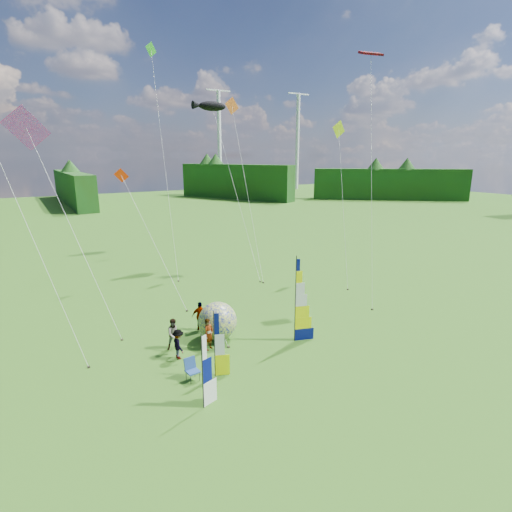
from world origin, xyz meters
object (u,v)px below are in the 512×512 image
side_banner_left (214,345)px  spectator_c (178,344)px  bol_inflatable (218,321)px  kite_whale (234,179)px  spectator_a (209,334)px  spectator_d (200,316)px  side_banner_far (203,373)px  camp_chair (193,370)px  spectator_b (174,334)px  feather_banner_main (295,301)px

side_banner_left → spectator_c: 2.96m
side_banner_left → bol_inflatable: bearing=84.2°
kite_whale → spectator_a: bearing=-119.3°
bol_inflatable → spectator_d: 1.83m
side_banner_left → spectator_d: (1.61, 5.52, -0.77)m
kite_whale → side_banner_far: bearing=-117.8°
bol_inflatable → camp_chair: 4.77m
spectator_b → kite_whale: 19.37m
bol_inflatable → kite_whale: kite_whale is taller
side_banner_far → spectator_b: (0.86, 6.03, -0.80)m
spectator_a → spectator_d: (0.68, 2.73, -0.01)m
spectator_b → spectator_d: 2.87m
spectator_b → spectator_a: bearing=-27.4°
camp_chair → side_banner_left: bearing=-15.0°
feather_banner_main → spectator_d: 6.32m
feather_banner_main → camp_chair: (-6.96, -0.90, -1.99)m
side_banner_far → kite_whale: 24.17m
side_banner_far → bol_inflatable: (3.57, 5.90, -0.56)m
side_banner_left → side_banner_far: side_banner_far is taller
spectator_b → spectator_c: bearing=-94.1°
feather_banner_main → side_banner_left: feather_banner_main is taller
side_banner_left → kite_whale: 21.64m
camp_chair → spectator_a: bearing=45.7°
side_banner_far → kite_whale: size_ratio=0.20×
bol_inflatable → spectator_b: bol_inflatable is taller
feather_banner_main → side_banner_far: size_ratio=1.49×
side_banner_left → bol_inflatable: 4.27m
side_banner_left → camp_chair: size_ratio=2.95×
spectator_c → kite_whale: (11.55, 14.82, 7.90)m
spectator_a → camp_chair: (-2.08, -2.61, -0.36)m
spectator_a → spectator_d: size_ratio=1.01×
bol_inflatable → spectator_c: 3.12m
spectator_a → spectator_b: 1.99m
side_banner_left → spectator_c: side_banner_left is taller
feather_banner_main → spectator_a: bearing=178.6°
side_banner_far → spectator_a: size_ratio=1.83×
feather_banner_main → spectator_a: feather_banner_main is taller
side_banner_far → spectator_d: bearing=49.3°
feather_banner_main → kite_whale: (4.79, 16.41, 6.18)m
spectator_c → spectator_b: bearing=-8.0°
side_banner_left → feather_banner_main: bearing=32.6°
side_banner_far → bol_inflatable: 6.92m
kite_whale → spectator_c: bearing=-123.9°
feather_banner_main → spectator_b: size_ratio=2.78×
feather_banner_main → kite_whale: kite_whale is taller
side_banner_far → spectator_c: 4.95m
spectator_d → spectator_b: bearing=59.3°
feather_banner_main → bol_inflatable: bearing=163.1°
spectator_b → kite_whale: bearing=55.8°
spectator_d → kite_whale: kite_whale is taller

